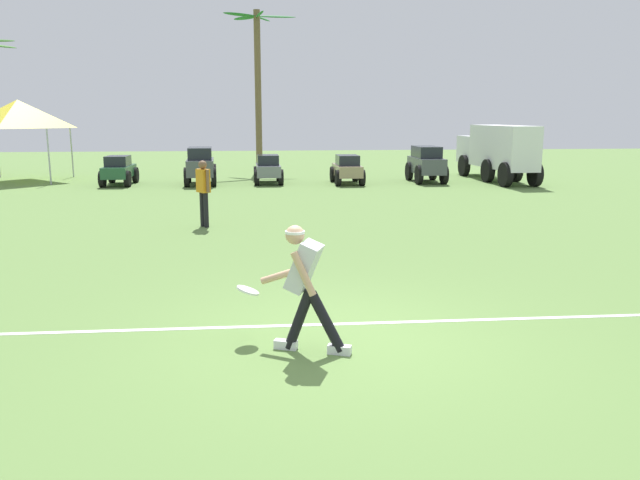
# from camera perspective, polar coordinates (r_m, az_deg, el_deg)

# --- Properties ---
(ground_plane) EXTENTS (80.00, 80.00, 0.00)m
(ground_plane) POSITION_cam_1_polar(r_m,az_deg,el_deg) (7.43, 2.03, -9.03)
(ground_plane) COLOR #5D7F3F
(field_line_paint) EXTENTS (26.20, 0.38, 0.01)m
(field_line_paint) POSITION_cam_1_polar(r_m,az_deg,el_deg) (7.93, 1.51, -7.68)
(field_line_paint) COLOR white
(field_line_paint) RESTS_ON ground_plane
(frisbee_thrower) EXTENTS (1.00, 0.70, 1.42)m
(frisbee_thrower) POSITION_cam_1_polar(r_m,az_deg,el_deg) (6.84, -1.43, -3.83)
(frisbee_thrower) COLOR black
(frisbee_thrower) RESTS_ON ground_plane
(frisbee_in_flight) EXTENTS (0.28, 0.29, 0.12)m
(frisbee_in_flight) POSITION_cam_1_polar(r_m,az_deg,el_deg) (7.30, -6.62, -4.59)
(frisbee_in_flight) COLOR white
(teammate_near_sideline) EXTENTS (0.36, 0.45, 1.56)m
(teammate_near_sideline) POSITION_cam_1_polar(r_m,az_deg,el_deg) (14.83, -10.61, 4.77)
(teammate_near_sideline) COLOR black
(teammate_near_sideline) RESTS_ON ground_plane
(parked_car_slot_a) EXTENTS (1.08, 2.20, 1.10)m
(parked_car_slot_a) POSITION_cam_1_polar(r_m,az_deg,el_deg) (24.77, -17.91, 6.11)
(parked_car_slot_a) COLOR #235133
(parked_car_slot_a) RESTS_ON ground_plane
(parked_car_slot_b) EXTENTS (1.29, 2.40, 1.40)m
(parked_car_slot_b) POSITION_cam_1_polar(r_m,az_deg,el_deg) (24.19, -10.88, 6.76)
(parked_car_slot_b) COLOR #474C51
(parked_car_slot_b) RESTS_ON ground_plane
(parked_car_slot_c) EXTENTS (1.11, 2.21, 1.10)m
(parked_car_slot_c) POSITION_cam_1_polar(r_m,az_deg,el_deg) (24.25, -4.77, 6.52)
(parked_car_slot_c) COLOR slate
(parked_car_slot_c) RESTS_ON ground_plane
(parked_car_slot_d) EXTENTS (1.10, 2.21, 1.10)m
(parked_car_slot_d) POSITION_cam_1_polar(r_m,az_deg,el_deg) (24.05, 2.50, 6.51)
(parked_car_slot_d) COLOR #998466
(parked_car_slot_d) RESTS_ON ground_plane
(parked_car_slot_e) EXTENTS (1.16, 2.35, 1.40)m
(parked_car_slot_e) POSITION_cam_1_polar(r_m,az_deg,el_deg) (24.97, 9.69, 6.94)
(parked_car_slot_e) COLOR #474C51
(parked_car_slot_e) RESTS_ON ground_plane
(box_truck) EXTENTS (1.54, 5.93, 2.20)m
(box_truck) POSITION_cam_1_polar(r_m,az_deg,el_deg) (26.13, 15.87, 7.94)
(box_truck) COLOR silver
(box_truck) RESTS_ON ground_plane
(palm_tree_left_of_centre) EXTENTS (3.33, 3.13, 7.29)m
(palm_tree_left_of_centre) POSITION_cam_1_polar(r_m,az_deg,el_deg) (29.91, -5.69, 14.57)
(palm_tree_left_of_centre) COLOR brown
(palm_tree_left_of_centre) RESTS_ON ground_plane
(event_tent) EXTENTS (3.15, 3.15, 3.19)m
(event_tent) POSITION_cam_1_polar(r_m,az_deg,el_deg) (27.65, -25.87, 10.33)
(event_tent) COLOR #B2B5BA
(event_tent) RESTS_ON ground_plane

